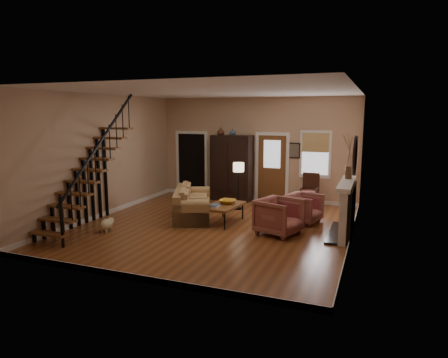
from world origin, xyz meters
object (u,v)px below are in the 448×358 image
(armoire, at_px, (232,168))
(coffee_table, at_px, (224,214))
(sofa, at_px, (193,204))
(armchair_right, at_px, (304,208))
(armchair_left, at_px, (279,217))
(side_chair, at_px, (310,191))
(floor_lamp, at_px, (238,186))

(armoire, height_order, coffee_table, armoire)
(sofa, relative_size, armchair_right, 2.55)
(armoire, relative_size, armchair_left, 2.26)
(coffee_table, relative_size, side_chair, 1.23)
(sofa, height_order, coffee_table, sofa)
(coffee_table, height_order, armchair_left, armchair_left)
(coffee_table, distance_m, armchair_left, 1.63)
(floor_lamp, xyz_separation_m, side_chair, (1.90, 1.00, -0.18))
(armchair_right, height_order, floor_lamp, floor_lamp)
(floor_lamp, bearing_deg, armchair_right, -19.89)
(sofa, distance_m, side_chair, 3.62)
(coffee_table, distance_m, floor_lamp, 1.60)
(side_chair, bearing_deg, floor_lamp, -152.16)
(armchair_right, bearing_deg, coffee_table, 126.84)
(armchair_right, bearing_deg, armchair_left, 178.46)
(floor_lamp, bearing_deg, coffee_table, -84.94)
(armchair_right, distance_m, floor_lamp, 2.20)
(coffee_table, relative_size, armchair_right, 1.52)
(armchair_left, distance_m, floor_lamp, 2.61)
(armoire, distance_m, sofa, 2.66)
(coffee_table, xyz_separation_m, side_chair, (1.77, 2.53, 0.27))
(sofa, height_order, floor_lamp, floor_lamp)
(coffee_table, bearing_deg, armchair_left, -15.76)
(armoire, xyz_separation_m, side_chair, (2.55, -0.20, -0.54))
(armoire, relative_size, side_chair, 2.06)
(armchair_left, distance_m, armchair_right, 1.27)
(floor_lamp, relative_size, side_chair, 1.36)
(armchair_left, relative_size, side_chair, 0.91)
(coffee_table, bearing_deg, armchair_right, 22.37)
(armoire, relative_size, coffee_table, 1.67)
(armchair_left, bearing_deg, armchair_right, 2.23)
(armchair_right, bearing_deg, floor_lamp, 84.58)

